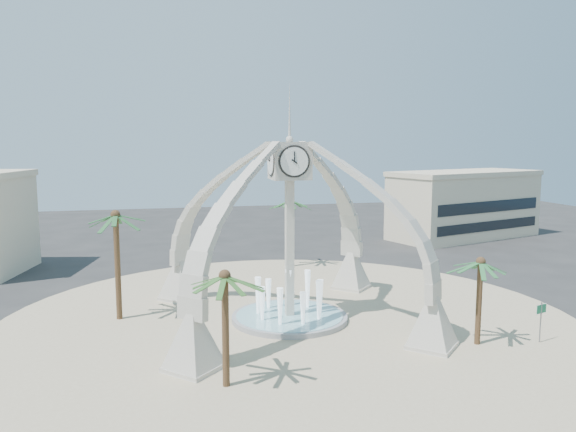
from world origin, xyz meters
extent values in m
plane|color=#282828|center=(0.00, 0.00, 0.00)|extent=(140.00, 140.00, 0.00)
cylinder|color=tan|center=(0.00, 0.00, 0.03)|extent=(40.00, 40.00, 0.06)
cube|color=#BCB6A7|center=(0.00, 0.00, 4.90)|extent=(0.55, 0.55, 9.80)
cube|color=#BCB6A7|center=(0.00, 0.00, 11.05)|extent=(2.50, 2.50, 2.50)
cone|color=#BCB6A7|center=(0.00, 0.00, 14.30)|extent=(0.20, 0.20, 4.00)
cylinder|color=white|center=(0.00, -1.29, 11.05)|extent=(1.84, 0.04, 1.84)
pyramid|color=#BCB6A7|center=(7.07, 7.07, 1.60)|extent=(3.80, 3.80, 3.20)
pyramid|color=#BCB6A7|center=(-7.07, 7.07, 1.60)|extent=(3.80, 3.80, 3.20)
pyramid|color=#BCB6A7|center=(-7.07, -7.07, 1.60)|extent=(3.80, 3.80, 3.20)
pyramid|color=#BCB6A7|center=(7.07, -7.07, 1.60)|extent=(3.80, 3.80, 3.20)
cylinder|color=#98989A|center=(0.00, 0.00, 0.20)|extent=(8.00, 8.00, 0.40)
cylinder|color=#85BEC6|center=(0.00, 0.00, 0.42)|extent=(7.40, 7.40, 0.04)
cone|color=white|center=(0.00, 0.00, 2.02)|extent=(0.60, 0.60, 3.20)
cube|color=beige|center=(30.00, 28.00, 4.00)|extent=(21.49, 13.79, 8.00)
cube|color=beige|center=(30.00, 28.00, 8.30)|extent=(21.87, 14.17, 0.60)
cylinder|color=brown|center=(10.04, -7.21, 2.64)|extent=(0.35, 0.35, 5.29)
cylinder|color=brown|center=(-11.47, 3.02, 3.74)|extent=(0.40, 0.40, 7.48)
cylinder|color=brown|center=(4.03, 16.35, 3.37)|extent=(0.39, 0.39, 6.75)
cylinder|color=brown|center=(-5.61, -9.54, 2.93)|extent=(0.36, 0.36, 5.87)
cylinder|color=slate|center=(13.93, -7.86, 1.30)|extent=(0.08, 0.08, 2.60)
cube|color=#1C7149|center=(13.93, -7.86, 2.18)|extent=(0.85, 0.31, 0.52)
cube|color=white|center=(13.93, -7.86, 2.18)|extent=(0.92, 0.31, 0.59)
camera|label=1|loc=(-8.89, -36.51, 12.31)|focal=35.00mm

